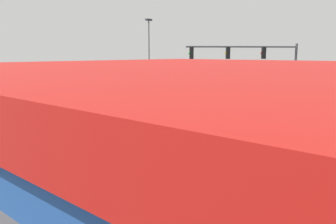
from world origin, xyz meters
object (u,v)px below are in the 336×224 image
traffic_signal_mast (257,64)px  street_light_pole_a (149,54)px  car_4 (71,94)px  car_0 (171,106)px  car_1 (273,158)px  tree_corner_a (181,75)px  car_6 (200,99)px  pedestrian (45,115)px  car_3 (276,130)px  fire_hydrant (161,104)px

traffic_signal_mast → street_light_pole_a: size_ratio=0.67×
car_4 → street_light_pole_a: 10.55m
car_0 → car_4: bearing=-83.4°
traffic_signal_mast → car_1: bearing=75.3°
tree_corner_a → car_1: bearing=-132.4°
traffic_signal_mast → car_6: 10.99m
traffic_signal_mast → car_0: size_ratio=1.45×
pedestrian → car_0: bearing=30.4°
car_3 → tree_corner_a: bearing=-35.7°
car_6 → pedestrian: pedestrian is taller
car_3 → street_light_pole_a: bearing=-23.3°
car_3 → street_light_pole_a: size_ratio=0.49×
fire_hydrant → tree_corner_a: bearing=22.7°
car_6 → tree_corner_a: bearing=-118.3°
car_4 → traffic_signal_mast: bearing=-173.1°
car_4 → pedestrian: (-9.75, -11.53, 0.27)m
car_3 → pedestrian: size_ratio=2.53×
car_0 → traffic_signal_mast: bearing=93.0°
car_3 → fire_hydrant: bearing=-19.9°
pedestrian → tree_corner_a: bearing=53.3°
pedestrian → street_light_pole_a: 16.29m
car_1 → tree_corner_a: bearing=140.3°
car_3 → car_4: (2.16, 25.94, -0.01)m
car_0 → tree_corner_a: tree_corner_a is taller
traffic_signal_mast → car_3: (-3.46, -3.16, -3.98)m
traffic_signal_mast → pedestrian: traffic_signal_mast is taller
car_4 → car_3: bearing=178.8°
tree_corner_a → street_light_pole_a: bearing=163.6°
car_1 → tree_corner_a: 25.93m
pedestrian → tree_corner_a: tree_corner_a is taller
car_3 → street_light_pole_a: 20.31m
car_3 → fire_hydrant: size_ratio=5.28×
car_0 → car_1: size_ratio=1.01×
car_4 → tree_corner_a: (9.75, -8.97, 2.24)m
car_1 → street_light_pole_a: (13.11, 20.34, 4.78)m
traffic_signal_mast → fire_hydrant: 11.78m
traffic_signal_mast → car_0: (-0.15, 8.24, -4.02)m
traffic_signal_mast → car_3: bearing=87.4°
car_6 → traffic_signal_mast: bearing=63.4°
car_4 → street_light_pole_a: (5.43, -7.70, 4.75)m
car_3 → car_4: bearing=-5.4°
car_1 → pedestrian: 16.64m
car_1 → street_light_pole_a: size_ratio=0.46×
pedestrian → tree_corner_a: (19.50, 2.56, 1.97)m
pedestrian → tree_corner_a: size_ratio=0.42×
traffic_signal_mast → car_0: bearing=-44.0°
traffic_signal_mast → car_1: (-8.99, -5.26, -4.02)m
pedestrian → street_light_pole_a: (15.18, 3.83, 4.48)m
car_6 → tree_corner_a: (3.19, 5.02, 2.24)m
pedestrian → car_3: bearing=-16.3°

